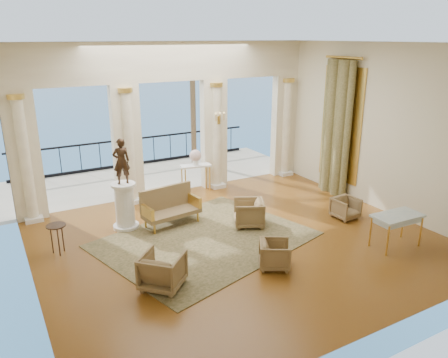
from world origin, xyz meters
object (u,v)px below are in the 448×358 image
armchair_c (249,212)px  side_table (56,229)px  statue (121,161)px  armchair_d (163,269)px  settee (170,206)px  game_table (397,218)px  armchair_a (275,253)px  pedestal (125,207)px  console_table (196,170)px  armchair_b (346,207)px

armchair_c → side_table: bearing=-73.0°
statue → armchair_d: bearing=88.6°
settee → armchair_c: bearing=-40.0°
game_table → settee: bearing=140.1°
armchair_d → side_table: bearing=-12.4°
armchair_a → settee: size_ratio=0.42×
pedestal → statue: 1.18m
side_table → pedestal: bearing=19.3°
armchair_c → pedestal: bearing=-89.8°
armchair_d → armchair_a: bearing=-144.7°
armchair_c → armchair_a: bearing=9.3°
armchair_c → side_table: size_ratio=1.09×
statue → console_table: (2.71, 1.51, -1.02)m
armchair_b → side_table: 7.22m
armchair_b → side_table: size_ratio=0.90×
armchair_a → statue: (-2.12, 3.47, 1.43)m
armchair_c → side_table: (-4.51, 0.81, 0.22)m
game_table → statue: size_ratio=1.03×
pedestal → armchair_d: bearing=-94.0°
statue → side_table: 2.17m
armchair_b → console_table: (-2.58, 3.78, 0.42)m
pedestal → settee: bearing=-16.4°
pedestal → console_table: (2.71, 1.51, 0.16)m
armchair_a → statue: bearing=63.1°
game_table → pedestal: size_ratio=0.98×
armchair_a → armchair_c: 2.16m
pedestal → side_table: pedestal is taller
console_table → side_table: size_ratio=1.42×
armchair_b → pedestal: bearing=153.8°
statue → armchair_c: bearing=155.7°
armchair_a → pedestal: size_ratio=0.54×
armchair_a → armchair_d: armchair_d is taller
armchair_a → armchair_c: size_ratio=0.86×
armchair_b → armchair_d: (-5.50, -0.77, 0.08)m
armchair_b → armchair_c: size_ratio=0.83×
armchair_b → armchair_d: size_ratio=0.80×
statue → settee: bearing=166.1°
armchair_d → settee: (1.28, 2.72, 0.09)m
armchair_d → statue: bearing=-48.3°
armchair_c → statue: bearing=-89.8°
armchair_b → game_table: bearing=-98.8°
game_table → console_table: size_ratio=1.19×
game_table → statue: 6.60m
armchair_d → game_table: 5.42m
settee → console_table: size_ratio=1.57×
console_table → armchair_a: bearing=-85.6°
armchair_c → side_table: armchair_c is taller
armchair_a → console_table: size_ratio=0.66×
armchair_c → game_table: game_table is taller
armchair_a → side_table: size_ratio=0.93×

